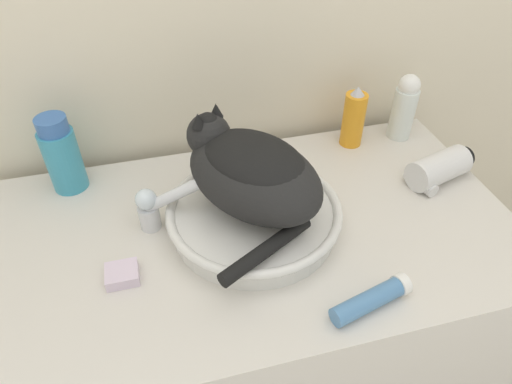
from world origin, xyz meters
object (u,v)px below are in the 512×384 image
object	(u,v)px
faucet	(156,205)
hair_dryer	(438,169)
mouthwash_bottle	(62,155)
cream_tube	(372,299)
lotion_bottle_white	(404,107)
spray_bottle_trigger	(354,118)
soap_bar	(122,274)
cat	(251,171)

from	to	relation	value
faucet	hair_dryer	world-z (taller)	faucet
mouthwash_bottle	cream_tube	bearing A→B (deg)	-42.43
lotion_bottle_white	cream_tube	distance (m)	0.59
spray_bottle_trigger	soap_bar	xyz separation A→B (m)	(-0.60, -0.31, -0.06)
faucet	mouthwash_bottle	size ratio (longest dim) A/B	0.83
cat	hair_dryer	distance (m)	0.48
mouthwash_bottle	soap_bar	bearing A→B (deg)	-71.27
spray_bottle_trigger	lotion_bottle_white	bearing A→B (deg)	0.00
hair_dryer	mouthwash_bottle	bearing A→B (deg)	150.74
cream_tube	mouthwash_bottle	bearing A→B (deg)	137.57
spray_bottle_trigger	cream_tube	distance (m)	0.52
faucet	spray_bottle_trigger	bearing A→B (deg)	34.11
lotion_bottle_white	soap_bar	distance (m)	0.81
soap_bar	lotion_bottle_white	bearing A→B (deg)	22.96
faucet	hair_dryer	distance (m)	0.65
mouthwash_bottle	cream_tube	world-z (taller)	mouthwash_bottle
cream_tube	hair_dryer	size ratio (longest dim) A/B	0.92
lotion_bottle_white	hair_dryer	xyz separation A→B (m)	(-0.01, -0.20, -0.05)
faucet	cream_tube	xyz separation A→B (m)	(0.35, -0.30, -0.04)
faucet	lotion_bottle_white	size ratio (longest dim) A/B	0.87
mouthwash_bottle	spray_bottle_trigger	distance (m)	0.71
faucet	hair_dryer	size ratio (longest dim) A/B	0.86
faucet	soap_bar	xyz separation A→B (m)	(-0.08, -0.12, -0.05)
lotion_bottle_white	mouthwash_bottle	size ratio (longest dim) A/B	0.96
lotion_bottle_white	hair_dryer	distance (m)	0.21
cat	soap_bar	world-z (taller)	cat
soap_bar	hair_dryer	bearing A→B (deg)	8.93
faucet	spray_bottle_trigger	size ratio (longest dim) A/B	0.94
faucet	cream_tube	bearing A→B (deg)	-26.83
mouthwash_bottle	hair_dryer	bearing A→B (deg)	-13.29
faucet	lotion_bottle_white	bearing A→B (deg)	30.08
mouthwash_bottle	spray_bottle_trigger	size ratio (longest dim) A/B	1.13
mouthwash_bottle	spray_bottle_trigger	world-z (taller)	mouthwash_bottle
faucet	spray_bottle_trigger	world-z (taller)	spray_bottle_trigger
cream_tube	faucet	bearing A→B (deg)	139.19
cat	spray_bottle_trigger	distance (m)	0.41
hair_dryer	soap_bar	xyz separation A→B (m)	(-0.74, -0.12, -0.02)
lotion_bottle_white	cream_tube	size ratio (longest dim) A/B	1.09
faucet	hair_dryer	xyz separation A→B (m)	(0.65, -0.01, -0.03)
faucet	mouthwash_bottle	distance (m)	0.27
cat	faucet	world-z (taller)	cat
mouthwash_bottle	cream_tube	xyz separation A→B (m)	(0.54, -0.49, -0.07)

